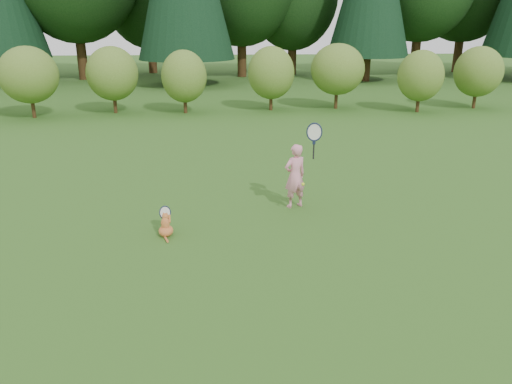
{
  "coord_description": "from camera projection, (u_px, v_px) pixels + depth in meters",
  "views": [
    {
      "loc": [
        -0.43,
        -7.53,
        3.57
      ],
      "look_at": [
        0.2,
        0.8,
        0.7
      ],
      "focal_mm": 35.0,
      "sensor_mm": 36.0,
      "label": 1
    }
  ],
  "objects": [
    {
      "name": "child",
      "position": [
        296.0,
        175.0,
        9.9
      ],
      "size": [
        0.76,
        0.47,
        1.95
      ],
      "rotation": [
        0.0,
        0.0,
        3.54
      ],
      "color": "pink",
      "rests_on": "ground"
    },
    {
      "name": "ground",
      "position": [
        248.0,
        248.0,
        8.29
      ],
      "size": [
        100.0,
        100.0,
        0.0
      ],
      "primitive_type": "plane",
      "color": "#244D15",
      "rests_on": "ground"
    },
    {
      "name": "cat",
      "position": [
        166.0,
        224.0,
        8.7
      ],
      "size": [
        0.34,
        0.6,
        0.59
      ],
      "rotation": [
        0.0,
        0.0,
        -0.14
      ],
      "color": "#B95923",
      "rests_on": "ground"
    },
    {
      "name": "shrub_row",
      "position": [
        228.0,
        78.0,
        20.09
      ],
      "size": [
        28.0,
        3.0,
        2.8
      ],
      "primitive_type": null,
      "color": "#4D6920",
      "rests_on": "ground"
    },
    {
      "name": "tennis_ball",
      "position": [
        303.0,
        184.0,
        9.41
      ],
      "size": [
        0.06,
        0.06,
        0.06
      ],
      "color": "#CDD519",
      "rests_on": "ground"
    }
  ]
}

